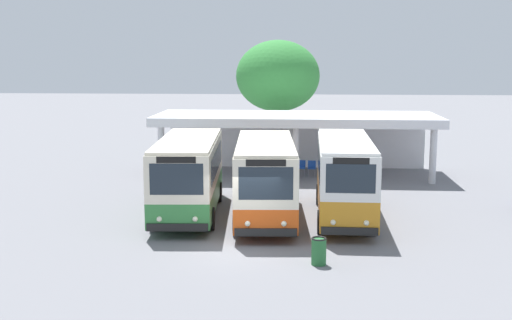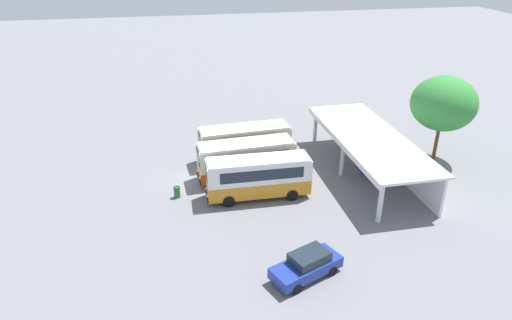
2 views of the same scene
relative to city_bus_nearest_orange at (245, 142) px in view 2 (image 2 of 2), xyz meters
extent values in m
plane|color=slate|center=(2.76, -4.72, -1.79)|extent=(180.00, 180.00, 0.00)
cylinder|color=black|center=(1.29, -2.38, -1.34)|extent=(0.28, 0.91, 0.90)
cylinder|color=black|center=(-0.96, -2.53, -1.34)|extent=(0.28, 0.91, 0.90)
cylinder|color=black|center=(0.96, 2.56, -1.34)|extent=(0.28, 0.91, 0.90)
cylinder|color=black|center=(-1.29, 2.41, -1.34)|extent=(0.28, 0.91, 0.90)
cube|color=#337F3D|center=(0.00, 0.01, -0.92)|extent=(2.88, 8.13, 0.98)
cube|color=beige|center=(0.00, 0.01, 0.45)|extent=(2.88, 8.13, 1.76)
cube|color=beige|center=(0.00, 0.01, 1.39)|extent=(2.79, 7.89, 0.12)
cube|color=black|center=(0.26, -4.00, -1.27)|extent=(2.24, 0.25, 0.28)
cube|color=#1E2833|center=(0.26, -3.96, 0.50)|extent=(1.93, 0.18, 1.14)
cube|color=black|center=(0.26, -3.96, 1.21)|extent=(1.41, 0.14, 0.24)
cube|color=#1E2833|center=(1.16, 0.19, 0.50)|extent=(0.46, 6.38, 0.97)
cube|color=#1E2833|center=(-1.17, 0.04, 0.50)|extent=(0.46, 6.38, 0.97)
sphere|color=#EAEACC|center=(0.91, -3.95, -0.96)|extent=(0.20, 0.20, 0.20)
sphere|color=#EAEACC|center=(-0.38, -4.04, -0.96)|extent=(0.20, 0.20, 0.20)
cylinder|color=black|center=(4.52, -2.83, -1.34)|extent=(0.27, 0.91, 0.90)
cylinder|color=black|center=(2.29, -2.97, -1.34)|extent=(0.27, 0.91, 0.90)
cylinder|color=black|center=(4.22, 2.07, -1.34)|extent=(0.27, 0.91, 0.90)
cylinder|color=black|center=(1.99, 1.93, -1.34)|extent=(0.27, 0.91, 0.90)
cube|color=#D14C14|center=(3.25, -0.45, -0.94)|extent=(2.81, 8.04, 0.94)
cube|color=beige|center=(3.25, -0.45, 0.43)|extent=(2.81, 8.04, 1.79)
cube|color=beige|center=(3.25, -0.45, 1.38)|extent=(2.72, 7.80, 0.12)
cube|color=black|center=(3.50, -4.43, -1.27)|extent=(2.21, 0.23, 0.28)
cube|color=#1E2833|center=(3.50, -4.39, 0.48)|extent=(1.91, 0.17, 1.16)
cube|color=black|center=(3.50, -4.39, 1.20)|extent=(1.40, 0.14, 0.24)
cube|color=#1E2833|center=(4.40, -0.28, 0.48)|extent=(0.43, 6.32, 0.98)
cube|color=#1E2833|center=(2.10, -0.42, 0.48)|extent=(0.43, 6.32, 0.98)
sphere|color=#EAEACC|center=(4.14, -4.38, -0.96)|extent=(0.20, 0.20, 0.20)
sphere|color=#EAEACC|center=(2.86, -4.46, -0.96)|extent=(0.20, 0.20, 0.20)
cylinder|color=black|center=(7.49, -2.56, -1.34)|extent=(0.23, 0.90, 0.90)
cylinder|color=black|center=(5.47, -2.54, -1.34)|extent=(0.23, 0.90, 0.90)
cylinder|color=black|center=(7.56, 2.33, -1.34)|extent=(0.23, 0.90, 0.90)
cylinder|color=black|center=(5.53, 2.36, -1.34)|extent=(0.23, 0.90, 0.90)
cube|color=orange|center=(6.51, -0.10, -0.82)|extent=(2.23, 7.92, 1.18)
cube|color=silver|center=(6.51, -0.10, 0.57)|extent=(2.23, 7.92, 1.60)
cube|color=silver|center=(6.51, -0.10, 1.43)|extent=(2.16, 7.68, 0.12)
cube|color=black|center=(6.46, -4.08, -1.27)|extent=(2.02, 0.13, 0.28)
cube|color=#1E2833|center=(6.46, -4.03, 0.62)|extent=(1.74, 0.07, 1.04)
cube|color=black|center=(6.46, -4.03, 1.25)|extent=(1.27, 0.07, 0.24)
cube|color=#1E2833|center=(7.56, -0.02, 0.62)|extent=(0.13, 6.32, 0.88)
cube|color=#1E2833|center=(5.46, 0.01, 0.62)|extent=(0.13, 6.32, 0.88)
sphere|color=#EAEACC|center=(7.04, -4.08, -0.96)|extent=(0.20, 0.20, 0.20)
sphere|color=#EAEACC|center=(5.87, -4.06, -0.96)|extent=(0.20, 0.20, 0.20)
cylinder|color=black|center=(17.43, -0.15, -1.47)|extent=(0.41, 0.66, 0.64)
cylinder|color=black|center=(15.90, -0.80, -1.47)|extent=(0.41, 0.66, 0.64)
cylinder|color=black|center=(16.37, 2.34, -1.47)|extent=(0.41, 0.66, 0.64)
cylinder|color=black|center=(14.84, 1.70, -1.47)|extent=(0.41, 0.66, 0.64)
cube|color=navy|center=(16.14, 0.77, -1.12)|extent=(3.32, 4.71, 0.70)
cube|color=#1E2833|center=(16.05, 0.97, -0.47)|extent=(2.26, 2.68, 0.60)
cylinder|color=silver|center=(-2.79, 7.53, -0.19)|extent=(0.36, 0.36, 3.20)
cylinder|color=silver|center=(4.41, 7.53, -0.19)|extent=(0.36, 0.36, 3.20)
cylinder|color=silver|center=(11.61, 7.53, -0.19)|extent=(0.36, 0.36, 3.20)
cube|color=white|center=(4.41, 12.14, -0.19)|extent=(15.20, 0.20, 3.20)
cube|color=white|center=(4.41, 9.73, 1.51)|extent=(15.70, 5.51, 0.20)
cube|color=white|center=(4.41, 7.03, 1.27)|extent=(15.70, 0.10, 0.28)
cylinder|color=slate|center=(4.34, 9.01, -1.57)|extent=(0.03, 0.03, 0.44)
cylinder|color=slate|center=(3.99, 9.02, -1.57)|extent=(0.03, 0.03, 0.44)
cylinder|color=slate|center=(4.35, 9.36, -1.57)|extent=(0.03, 0.03, 0.44)
cylinder|color=slate|center=(4.00, 9.37, -1.57)|extent=(0.03, 0.03, 0.44)
cube|color=#1E4CB2|center=(4.17, 9.19, -1.33)|extent=(0.46, 0.46, 0.04)
cube|color=#1E4CB2|center=(4.18, 9.39, -1.13)|extent=(0.44, 0.06, 0.40)
cylinder|color=slate|center=(4.91, 9.05, -1.57)|extent=(0.03, 0.03, 0.44)
cylinder|color=slate|center=(4.56, 9.06, -1.57)|extent=(0.03, 0.03, 0.44)
cylinder|color=slate|center=(4.93, 9.40, -1.57)|extent=(0.03, 0.03, 0.44)
cylinder|color=slate|center=(4.58, 9.41, -1.57)|extent=(0.03, 0.03, 0.44)
cube|color=#1E4CB2|center=(4.75, 9.23, -1.33)|extent=(0.46, 0.46, 0.04)
cube|color=#1E4CB2|center=(4.75, 9.43, -1.13)|extent=(0.44, 0.06, 0.40)
cylinder|color=slate|center=(5.49, 8.98, -1.57)|extent=(0.03, 0.03, 0.44)
cylinder|color=slate|center=(5.14, 8.99, -1.57)|extent=(0.03, 0.03, 0.44)
cylinder|color=slate|center=(5.50, 9.33, -1.57)|extent=(0.03, 0.03, 0.44)
cylinder|color=slate|center=(5.15, 9.34, -1.57)|extent=(0.03, 0.03, 0.44)
cube|color=#1E4CB2|center=(5.32, 9.16, -1.33)|extent=(0.46, 0.46, 0.04)
cube|color=#1E4CB2|center=(5.33, 9.36, -1.13)|extent=(0.44, 0.06, 0.40)
cylinder|color=slate|center=(6.06, 9.07, -1.57)|extent=(0.03, 0.03, 0.44)
cylinder|color=slate|center=(5.71, 9.08, -1.57)|extent=(0.03, 0.03, 0.44)
cylinder|color=slate|center=(6.08, 9.42, -1.57)|extent=(0.03, 0.03, 0.44)
cylinder|color=slate|center=(5.73, 9.43, -1.57)|extent=(0.03, 0.03, 0.44)
cube|color=#1E4CB2|center=(5.90, 9.25, -1.33)|extent=(0.46, 0.46, 0.04)
cube|color=#1E4CB2|center=(5.90, 9.45, -1.13)|extent=(0.44, 0.06, 0.40)
cylinder|color=brown|center=(3.12, 16.94, -0.18)|extent=(0.32, 0.32, 3.23)
ellipsoid|color=#338438|center=(3.12, 16.94, 3.52)|extent=(5.57, 5.57, 4.74)
cylinder|color=#266633|center=(5.32, -6.30, -1.37)|extent=(0.48, 0.48, 0.85)
torus|color=black|center=(5.32, -6.30, -0.92)|extent=(0.49, 0.49, 0.06)
camera|label=1|loc=(4.70, -26.51, 4.90)|focal=45.50mm
camera|label=2|loc=(36.28, -6.36, 16.35)|focal=31.78mm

